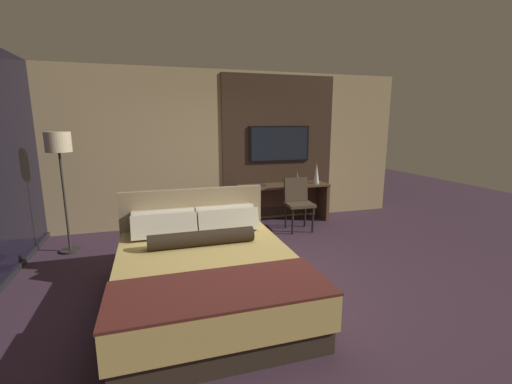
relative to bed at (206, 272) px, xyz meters
The scene contains 10 objects.
ground_plane 0.88m from the bed, 20.64° to the left, with size 16.00×16.00×0.00m, color #3D2838.
wall_back_tv_panel 3.21m from the bed, 72.50° to the left, with size 7.20×0.09×2.80m.
bed is the anchor object (origin of this frame).
desk 3.21m from the bed, 54.07° to the left, with size 1.72×0.53×0.72m.
tv 3.57m from the bed, 56.20° to the left, with size 1.21×0.04×0.68m.
desk_chair 2.83m from the bed, 46.37° to the left, with size 0.48×0.48×0.92m.
floor_lamp 2.88m from the bed, 130.56° to the left, with size 0.34×0.34×1.75m.
vase_tall 3.63m from the bed, 44.79° to the left, with size 0.12×0.12×0.40m.
vase_short 3.45m from the bed, 50.27° to the left, with size 0.10×0.10×0.23m.
book 2.93m from the bed, 61.29° to the left, with size 0.22×0.15×0.03m.
Camera 1 is at (-1.25, -3.67, 1.88)m, focal length 24.00 mm.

